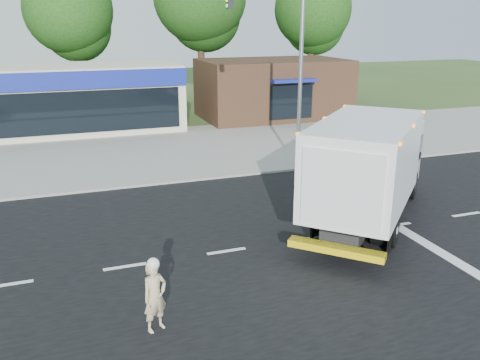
{
  "coord_description": "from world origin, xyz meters",
  "views": [
    {
      "loc": [
        -7.25,
        -13.19,
        6.64
      ],
      "look_at": [
        -2.03,
        1.51,
        1.7
      ],
      "focal_mm": 38.0,
      "sensor_mm": 36.0,
      "label": 1
    }
  ],
  "objects": [
    {
      "name": "road_asphalt",
      "position": [
        0.0,
        0.0,
        0.0
      ],
      "size": [
        60.0,
        14.0,
        0.02
      ],
      "primitive_type": "cube",
      "color": "black",
      "rests_on": "ground"
    },
    {
      "name": "brown_storefront",
      "position": [
        7.0,
        19.98,
        2.0
      ],
      "size": [
        10.0,
        6.7,
        4.0
      ],
      "color": "#382316",
      "rests_on": "ground"
    },
    {
      "name": "retail_strip_mall",
      "position": [
        -9.0,
        19.93,
        2.01
      ],
      "size": [
        18.0,
        6.2,
        4.0
      ],
      "color": "beige",
      "rests_on": "ground"
    },
    {
      "name": "sidewalk",
      "position": [
        0.0,
        8.2,
        0.06
      ],
      "size": [
        60.0,
        2.4,
        0.12
      ],
      "primitive_type": "cube",
      "color": "gray",
      "rests_on": "ground"
    },
    {
      "name": "emergency_worker",
      "position": [
        -5.72,
        -3.28,
        0.87
      ],
      "size": [
        0.72,
        0.62,
        1.76
      ],
      "rotation": [
        0.0,
        0.0,
        0.46
      ],
      "color": "#C8B085",
      "rests_on": "ground"
    },
    {
      "name": "ems_box_truck",
      "position": [
        2.26,
        0.68,
        2.12
      ],
      "size": [
        7.66,
        7.67,
        3.68
      ],
      "rotation": [
        0.0,
        0.0,
        0.79
      ],
      "color": "black",
      "rests_on": "ground"
    },
    {
      "name": "lane_markings",
      "position": [
        1.35,
        -1.35,
        0.02
      ],
      "size": [
        55.2,
        7.0,
        0.01
      ],
      "color": "silver",
      "rests_on": "road_asphalt"
    },
    {
      "name": "background_trees",
      "position": [
        -0.85,
        28.16,
        7.38
      ],
      "size": [
        36.77,
        7.39,
        12.1
      ],
      "color": "#332114",
      "rests_on": "ground"
    },
    {
      "name": "parking_apron",
      "position": [
        0.0,
        14.0,
        0.01
      ],
      "size": [
        60.0,
        9.0,
        0.02
      ],
      "primitive_type": "cube",
      "color": "gray",
      "rests_on": "ground"
    },
    {
      "name": "traffic_signal_pole",
      "position": [
        2.35,
        7.6,
        4.92
      ],
      "size": [
        3.51,
        0.25,
        8.0
      ],
      "color": "gray",
      "rests_on": "ground"
    },
    {
      "name": "ground",
      "position": [
        0.0,
        0.0,
        0.0
      ],
      "size": [
        120.0,
        120.0,
        0.0
      ],
      "primitive_type": "plane",
      "color": "#385123",
      "rests_on": "ground"
    }
  ]
}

